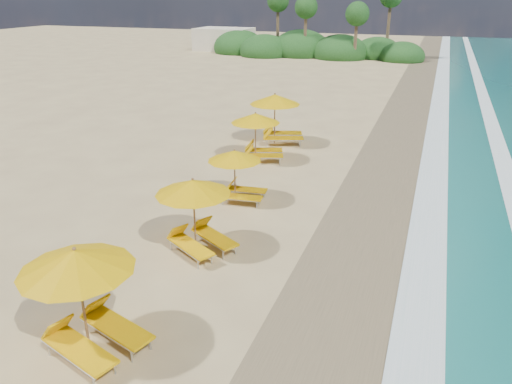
% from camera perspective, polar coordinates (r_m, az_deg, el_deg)
% --- Properties ---
extents(ground, '(160.00, 160.00, 0.00)m').
position_cam_1_polar(ground, '(16.80, 0.00, -3.79)').
color(ground, tan).
rests_on(ground, ground).
extents(wet_sand, '(4.00, 160.00, 0.01)m').
position_cam_1_polar(wet_sand, '(16.02, 13.64, -5.83)').
color(wet_sand, olive).
rests_on(wet_sand, ground).
extents(surf_foam, '(4.00, 160.00, 0.01)m').
position_cam_1_polar(surf_foam, '(16.04, 23.29, -7.01)').
color(surf_foam, white).
rests_on(surf_foam, ground).
extents(station_1, '(3.14, 3.06, 2.48)m').
position_cam_1_polar(station_1, '(11.27, -18.99, -11.18)').
color(station_1, olive).
rests_on(station_1, ground).
extents(station_2, '(3.09, 3.09, 2.30)m').
position_cam_1_polar(station_2, '(14.79, -6.78, -2.21)').
color(station_2, olive).
rests_on(station_2, ground).
extents(station_3, '(2.33, 2.19, 2.02)m').
position_cam_1_polar(station_3, '(18.30, -2.00, 2.29)').
color(station_3, olive).
rests_on(station_3, ground).
extents(station_4, '(2.92, 2.86, 2.28)m').
position_cam_1_polar(station_4, '(22.83, 0.38, 6.77)').
color(station_4, olive).
rests_on(station_4, ground).
extents(station_5, '(3.34, 3.27, 2.61)m').
position_cam_1_polar(station_5, '(25.51, 2.63, 8.83)').
color(station_5, olive).
rests_on(station_5, ground).
extents(treeline, '(25.80, 8.80, 9.74)m').
position_cam_1_polar(treeline, '(61.90, 6.07, 16.22)').
color(treeline, '#163D14').
rests_on(treeline, ground).
extents(beach_building, '(7.00, 5.00, 2.80)m').
position_cam_1_polar(beach_building, '(68.12, -3.69, 17.18)').
color(beach_building, beige).
rests_on(beach_building, ground).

